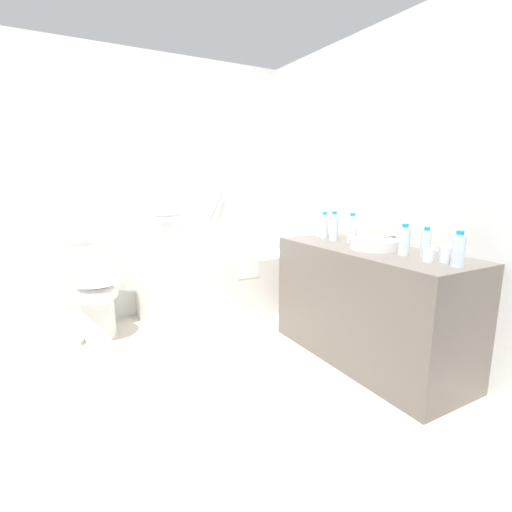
{
  "coord_description": "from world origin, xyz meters",
  "views": [
    {
      "loc": [
        -0.71,
        -2.22,
        1.3
      ],
      "look_at": [
        0.69,
        0.27,
        0.71
      ],
      "focal_mm": 26.57,
      "sensor_mm": 36.0,
      "label": 1
    }
  ],
  "objects_px": {
    "sink_faucet": "(393,241)",
    "drinking_glass_1": "(428,255)",
    "bathtub": "(222,282)",
    "water_bottle_2": "(352,229)",
    "drinking_glass_0": "(445,254)",
    "water_bottle_3": "(404,241)",
    "drinking_glass_2": "(320,230)",
    "toilet_paper_roll": "(73,339)",
    "water_bottle_5": "(426,243)",
    "toilet": "(96,293)",
    "water_bottle_4": "(458,250)",
    "water_bottle_1": "(324,226)",
    "water_bottle_0": "(334,227)",
    "sink_basin": "(373,244)"
  },
  "relations": [
    {
      "from": "toilet",
      "to": "water_bottle_4",
      "type": "relative_size",
      "value": 3.72
    },
    {
      "from": "water_bottle_1",
      "to": "water_bottle_5",
      "type": "height_order",
      "value": "water_bottle_1"
    },
    {
      "from": "water_bottle_0",
      "to": "toilet_paper_roll",
      "type": "relative_size",
      "value": 1.68
    },
    {
      "from": "water_bottle_1",
      "to": "water_bottle_4",
      "type": "distance_m",
      "value": 1.16
    },
    {
      "from": "toilet",
      "to": "sink_basin",
      "type": "relative_size",
      "value": 2.27
    },
    {
      "from": "water_bottle_1",
      "to": "water_bottle_4",
      "type": "height_order",
      "value": "water_bottle_1"
    },
    {
      "from": "sink_faucet",
      "to": "water_bottle_5",
      "type": "xyz_separation_m",
      "value": [
        -0.13,
        -0.36,
        0.05
      ]
    },
    {
      "from": "water_bottle_2",
      "to": "water_bottle_0",
      "type": "bearing_deg",
      "value": 108.23
    },
    {
      "from": "water_bottle_0",
      "to": "water_bottle_5",
      "type": "distance_m",
      "value": 0.78
    },
    {
      "from": "water_bottle_3",
      "to": "toilet_paper_roll",
      "type": "relative_size",
      "value": 1.47
    },
    {
      "from": "drinking_glass_1",
      "to": "water_bottle_2",
      "type": "bearing_deg",
      "value": 83.73
    },
    {
      "from": "drinking_glass_0",
      "to": "bathtub",
      "type": "bearing_deg",
      "value": 105.63
    },
    {
      "from": "toilet_paper_roll",
      "to": "sink_basin",
      "type": "bearing_deg",
      "value": -34.5
    },
    {
      "from": "toilet",
      "to": "sink_faucet",
      "type": "relative_size",
      "value": 4.87
    },
    {
      "from": "drinking_glass_0",
      "to": "toilet_paper_roll",
      "type": "relative_size",
      "value": 0.68
    },
    {
      "from": "sink_basin",
      "to": "drinking_glass_2",
      "type": "height_order",
      "value": "drinking_glass_2"
    },
    {
      "from": "bathtub",
      "to": "toilet_paper_roll",
      "type": "xyz_separation_m",
      "value": [
        -1.36,
        -0.16,
        -0.23
      ]
    },
    {
      "from": "water_bottle_2",
      "to": "water_bottle_5",
      "type": "height_order",
      "value": "water_bottle_2"
    },
    {
      "from": "water_bottle_0",
      "to": "water_bottle_1",
      "type": "xyz_separation_m",
      "value": [
        0.01,
        0.13,
        -0.01
      ]
    },
    {
      "from": "toilet",
      "to": "bathtub",
      "type": "bearing_deg",
      "value": 95.69
    },
    {
      "from": "water_bottle_5",
      "to": "drinking_glass_1",
      "type": "height_order",
      "value": "water_bottle_5"
    },
    {
      "from": "water_bottle_2",
      "to": "water_bottle_5",
      "type": "relative_size",
      "value": 1.19
    },
    {
      "from": "water_bottle_4",
      "to": "drinking_glass_0",
      "type": "distance_m",
      "value": 0.12
    },
    {
      "from": "water_bottle_5",
      "to": "drinking_glass_0",
      "type": "relative_size",
      "value": 2.04
    },
    {
      "from": "sink_basin",
      "to": "water_bottle_3",
      "type": "xyz_separation_m",
      "value": [
        0.0,
        -0.25,
        0.06
      ]
    },
    {
      "from": "bathtub",
      "to": "sink_basin",
      "type": "height_order",
      "value": "bathtub"
    },
    {
      "from": "toilet",
      "to": "sink_basin",
      "type": "distance_m",
      "value": 2.22
    },
    {
      "from": "water_bottle_5",
      "to": "drinking_glass_2",
      "type": "bearing_deg",
      "value": 91.37
    },
    {
      "from": "toilet",
      "to": "water_bottle_3",
      "type": "bearing_deg",
      "value": 49.09
    },
    {
      "from": "water_bottle_0",
      "to": "sink_basin",
      "type": "bearing_deg",
      "value": -89.79
    },
    {
      "from": "drinking_glass_0",
      "to": "water_bottle_1",
      "type": "bearing_deg",
      "value": 91.65
    },
    {
      "from": "drinking_glass_1",
      "to": "drinking_glass_0",
      "type": "bearing_deg",
      "value": -39.3
    },
    {
      "from": "water_bottle_3",
      "to": "drinking_glass_2",
      "type": "bearing_deg",
      "value": 87.46
    },
    {
      "from": "drinking_glass_0",
      "to": "drinking_glass_2",
      "type": "bearing_deg",
      "value": 89.91
    },
    {
      "from": "water_bottle_1",
      "to": "drinking_glass_2",
      "type": "bearing_deg",
      "value": 71.25
    },
    {
      "from": "toilet",
      "to": "water_bottle_0",
      "type": "relative_size",
      "value": 3.26
    },
    {
      "from": "water_bottle_0",
      "to": "toilet_paper_roll",
      "type": "xyz_separation_m",
      "value": [
        -1.86,
        0.87,
        -0.86
      ]
    },
    {
      "from": "water_bottle_1",
      "to": "water_bottle_2",
      "type": "bearing_deg",
      "value": -81.85
    },
    {
      "from": "drinking_glass_2",
      "to": "toilet_paper_roll",
      "type": "relative_size",
      "value": 0.74
    },
    {
      "from": "sink_basin",
      "to": "drinking_glass_0",
      "type": "distance_m",
      "value": 0.51
    },
    {
      "from": "bathtub",
      "to": "water_bottle_3",
      "type": "relative_size",
      "value": 7.7
    },
    {
      "from": "sink_faucet",
      "to": "drinking_glass_1",
      "type": "relative_size",
      "value": 1.97
    },
    {
      "from": "water_bottle_5",
      "to": "water_bottle_3",
      "type": "bearing_deg",
      "value": 120.27
    },
    {
      "from": "water_bottle_0",
      "to": "water_bottle_2",
      "type": "distance_m",
      "value": 0.16
    },
    {
      "from": "drinking_glass_0",
      "to": "drinking_glass_1",
      "type": "distance_m",
      "value": 0.09
    },
    {
      "from": "bathtub",
      "to": "water_bottle_2",
      "type": "relative_size",
      "value": 6.85
    },
    {
      "from": "water_bottle_4",
      "to": "drinking_glass_0",
      "type": "bearing_deg",
      "value": 68.58
    },
    {
      "from": "water_bottle_4",
      "to": "water_bottle_5",
      "type": "bearing_deg",
      "value": 75.28
    },
    {
      "from": "water_bottle_0",
      "to": "water_bottle_4",
      "type": "height_order",
      "value": "water_bottle_0"
    },
    {
      "from": "water_bottle_2",
      "to": "toilet_paper_roll",
      "type": "height_order",
      "value": "water_bottle_2"
    }
  ]
}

